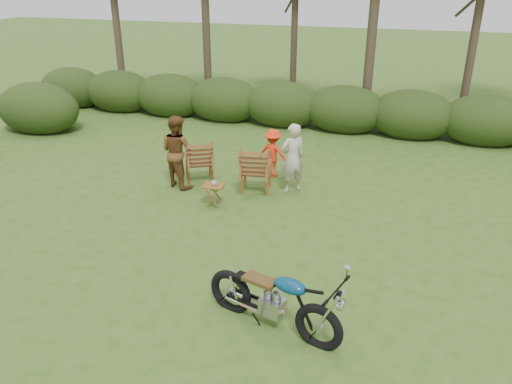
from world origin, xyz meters
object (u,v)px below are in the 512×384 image
(motorcycle, at_px, (272,325))
(adult_b, at_px, (180,185))
(lawn_chair_right, at_px, (256,190))
(child, at_px, (273,176))
(side_table, at_px, (214,195))
(lawn_chair_left, at_px, (200,180))
(cup, at_px, (214,183))
(adult_a, at_px, (291,191))

(motorcycle, relative_size, adult_b, 1.21)
(adult_b, bearing_deg, lawn_chair_right, -147.87)
(lawn_chair_right, relative_size, child, 0.91)
(adult_b, bearing_deg, side_table, 170.60)
(lawn_chair_left, xyz_separation_m, adult_b, (-0.31, -0.45, 0.00))
(lawn_chair_left, relative_size, adult_b, 0.61)
(motorcycle, bearing_deg, adult_b, 145.39)
(cup, bearing_deg, child, 71.02)
(child, bearing_deg, cup, 81.39)
(motorcycle, relative_size, lawn_chair_left, 1.97)
(side_table, bearing_deg, child, 70.46)
(cup, relative_size, adult_b, 0.07)
(cup, bearing_deg, adult_a, 42.95)
(side_table, xyz_separation_m, cup, (0.02, -0.00, 0.28))
(lawn_chair_right, height_order, child, child)
(adult_a, relative_size, child, 1.35)
(side_table, height_order, child, child)
(adult_a, height_order, adult_b, adult_b)
(lawn_chair_right, bearing_deg, motorcycle, 100.58)
(side_table, relative_size, adult_b, 0.28)
(cup, xyz_separation_m, adult_a, (1.35, 1.26, -0.52))
(motorcycle, distance_m, adult_b, 5.40)
(lawn_chair_left, relative_size, adult_a, 0.64)
(adult_a, distance_m, adult_b, 2.60)
(lawn_chair_left, xyz_separation_m, side_table, (0.87, -1.20, 0.24))
(motorcycle, bearing_deg, cup, 139.30)
(lawn_chair_left, height_order, child, child)
(lawn_chair_left, distance_m, child, 1.76)
(cup, height_order, adult_b, adult_b)
(lawn_chair_right, bearing_deg, adult_a, -174.21)
(motorcycle, bearing_deg, child, 121.83)
(side_table, bearing_deg, adult_b, 147.42)
(side_table, relative_size, child, 0.40)
(lawn_chair_right, bearing_deg, adult_b, -1.52)
(lawn_chair_right, distance_m, lawn_chair_left, 1.48)
(lawn_chair_right, height_order, adult_b, adult_b)
(lawn_chair_left, distance_m, adult_a, 2.24)
(adult_a, bearing_deg, lawn_chair_right, -25.34)
(lawn_chair_left, distance_m, cup, 1.58)
(lawn_chair_left, xyz_separation_m, child, (1.57, 0.79, 0.00))
(adult_a, bearing_deg, motorcycle, 59.68)
(lawn_chair_right, bearing_deg, cup, 50.27)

